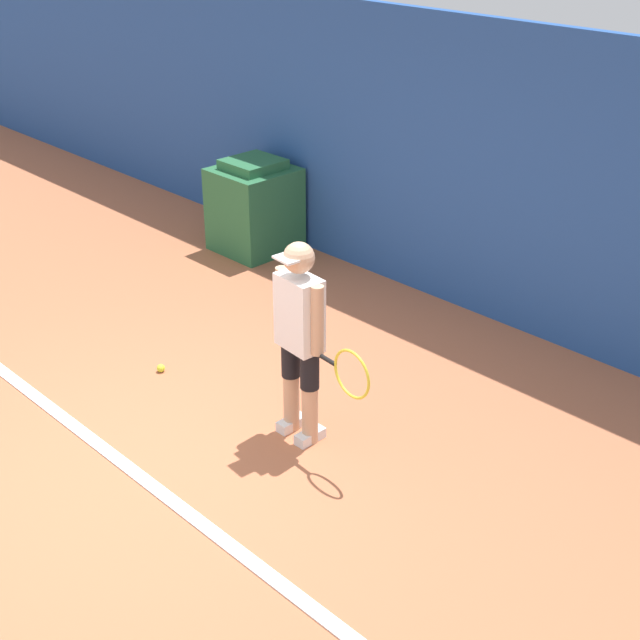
% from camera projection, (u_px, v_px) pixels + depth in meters
% --- Properties ---
extents(ground_plane, '(24.00, 24.00, 0.00)m').
position_uv_depth(ground_plane, '(140.00, 463.00, 6.32)').
color(ground_plane, '#B76642').
extents(back_wall, '(24.00, 0.10, 2.67)m').
position_uv_depth(back_wall, '(471.00, 170.00, 8.01)').
color(back_wall, '#234C99').
rests_on(back_wall, ground_plane).
extents(court_baseline, '(21.60, 0.10, 0.01)m').
position_uv_depth(court_baseline, '(129.00, 468.00, 6.26)').
color(court_baseline, white).
rests_on(court_baseline, ground_plane).
extents(tennis_player, '(0.98, 0.30, 1.54)m').
position_uv_depth(tennis_player, '(301.00, 335.00, 6.24)').
color(tennis_player, tan).
rests_on(tennis_player, ground_plane).
extents(tennis_ball, '(0.07, 0.07, 0.07)m').
position_uv_depth(tennis_ball, '(161.00, 368.00, 7.44)').
color(tennis_ball, '#D1E533').
rests_on(tennis_ball, ground_plane).
extents(covered_chair, '(0.77, 0.80, 1.01)m').
position_uv_depth(covered_chair, '(255.00, 207.00, 9.64)').
color(covered_chair, '#28663D').
rests_on(covered_chair, ground_plane).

